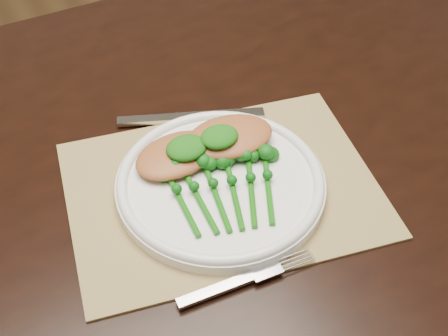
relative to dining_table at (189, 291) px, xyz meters
name	(u,v)px	position (x,y,z in m)	size (l,w,h in m)	color
dining_table	(189,291)	(0.00, 0.00, 0.00)	(1.60, 0.91, 0.75)	black
placemat	(222,189)	(0.02, -0.10, 0.37)	(0.42, 0.31, 0.00)	#97804D
dinner_plate	(221,183)	(0.02, -0.10, 0.39)	(0.29, 0.29, 0.03)	white
knife	(177,118)	(0.02, 0.06, 0.38)	(0.22, 0.10, 0.01)	silver
fork	(255,275)	(-0.01, -0.25, 0.38)	(0.18, 0.03, 0.01)	silver
chicken_fillet_left	(176,155)	(-0.02, -0.04, 0.41)	(0.12, 0.08, 0.02)	#A75F30
chicken_fillet_right	(230,136)	(0.06, -0.05, 0.41)	(0.13, 0.09, 0.03)	#A75F30
pesto_dollop_left	(186,148)	(-0.01, -0.05, 0.42)	(0.06, 0.05, 0.02)	#0D4509
pesto_dollop_right	(219,137)	(0.04, -0.05, 0.43)	(0.05, 0.05, 0.02)	#0D4509
broccolini_bundle	(226,196)	(0.01, -0.13, 0.40)	(0.17, 0.19, 0.04)	#125A0B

